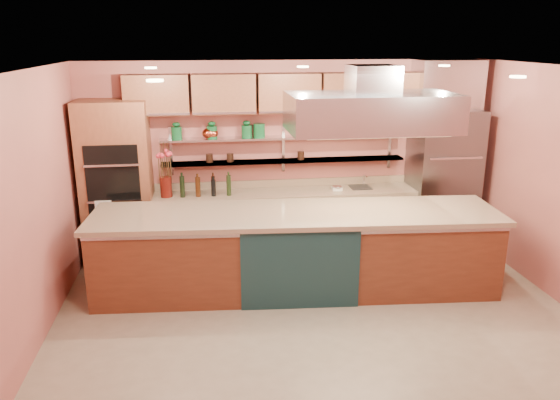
{
  "coord_description": "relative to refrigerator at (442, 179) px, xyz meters",
  "views": [
    {
      "loc": [
        -1.22,
        -5.46,
        3.11
      ],
      "look_at": [
        -0.31,
        1.0,
        1.16
      ],
      "focal_mm": 35.0,
      "sensor_mm": 36.0,
      "label": 1
    }
  ],
  "objects": [
    {
      "name": "floor",
      "position": [
        -2.35,
        -2.14,
        -1.06
      ],
      "size": [
        6.0,
        5.0,
        0.02
      ],
      "primitive_type": "cube",
      "color": "gray",
      "rests_on": "ground"
    },
    {
      "name": "ceiling",
      "position": [
        -2.35,
        -2.14,
        1.75
      ],
      "size": [
        6.0,
        5.0,
        0.02
      ],
      "primitive_type": "cube",
      "color": "black",
      "rests_on": "wall_back"
    },
    {
      "name": "wall_back",
      "position": [
        -2.35,
        0.36,
        0.35
      ],
      "size": [
        6.0,
        0.04,
        2.8
      ],
      "primitive_type": "cube",
      "color": "#BD6459",
      "rests_on": "floor"
    },
    {
      "name": "wall_front",
      "position": [
        -2.35,
        -4.64,
        0.35
      ],
      "size": [
        6.0,
        0.04,
        2.8
      ],
      "primitive_type": "cube",
      "color": "#BD6459",
      "rests_on": "floor"
    },
    {
      "name": "wall_left",
      "position": [
        -5.35,
        -2.14,
        0.35
      ],
      "size": [
        0.04,
        5.0,
        2.8
      ],
      "primitive_type": "cube",
      "color": "#BD6459",
      "rests_on": "floor"
    },
    {
      "name": "oven_stack",
      "position": [
        -4.8,
        0.04,
        0.1
      ],
      "size": [
        0.95,
        0.64,
        2.3
      ],
      "primitive_type": "cube",
      "color": "brown",
      "rests_on": "floor"
    },
    {
      "name": "refrigerator",
      "position": [
        0.0,
        0.0,
        0.0
      ],
      "size": [
        0.95,
        0.72,
        2.1
      ],
      "primitive_type": "cube",
      "color": "slate",
      "rests_on": "floor"
    },
    {
      "name": "back_counter",
      "position": [
        -2.4,
        0.06,
        -0.58
      ],
      "size": [
        3.84,
        0.64,
        0.93
      ],
      "primitive_type": "cube",
      "color": "tan",
      "rests_on": "floor"
    },
    {
      "name": "wall_shelf_lower",
      "position": [
        -2.4,
        0.23,
        0.3
      ],
      "size": [
        3.6,
        0.26,
        0.03
      ],
      "primitive_type": "cube",
      "color": "silver",
      "rests_on": "wall_back"
    },
    {
      "name": "wall_shelf_upper",
      "position": [
        -2.4,
        0.23,
        0.65
      ],
      "size": [
        3.6,
        0.26,
        0.03
      ],
      "primitive_type": "cube",
      "color": "silver",
      "rests_on": "wall_back"
    },
    {
      "name": "upper_cabinets",
      "position": [
        -2.35,
        0.18,
        1.3
      ],
      "size": [
        4.6,
        0.36,
        0.55
      ],
      "primitive_type": "cube",
      "color": "brown",
      "rests_on": "wall_back"
    },
    {
      "name": "range_hood",
      "position": [
        -1.57,
        -1.27,
        1.2
      ],
      "size": [
        2.0,
        1.0,
        0.45
      ],
      "primitive_type": "cube",
      "color": "silver",
      "rests_on": "ceiling"
    },
    {
      "name": "ceiling_downlights",
      "position": [
        -2.35,
        -1.94,
        1.72
      ],
      "size": [
        4.0,
        2.8,
        0.02
      ],
      "primitive_type": "cube",
      "color": "#FFE5A5",
      "rests_on": "ceiling"
    },
    {
      "name": "island",
      "position": [
        -2.47,
        -1.27,
        -0.53
      ],
      "size": [
        5.03,
        1.43,
        1.04
      ],
      "primitive_type": "cube",
      "rotation": [
        0.0,
        0.0,
        -0.07
      ],
      "color": "brown",
      "rests_on": "floor"
    },
    {
      "name": "flower_vase",
      "position": [
        -4.13,
        0.01,
        0.03
      ],
      "size": [
        0.19,
        0.19,
        0.29
      ],
      "primitive_type": "cylinder",
      "rotation": [
        0.0,
        0.0,
        0.17
      ],
      "color": "#5A130D",
      "rests_on": "back_counter"
    },
    {
      "name": "oil_bottle_cluster",
      "position": [
        -3.57,
        0.01,
        0.0
      ],
      "size": [
        0.81,
        0.37,
        0.25
      ],
      "primitive_type": "cube",
      "rotation": [
        0.0,
        0.0,
        -0.2
      ],
      "color": "black",
      "rests_on": "back_counter"
    },
    {
      "name": "kitchen_scale",
      "position": [
        -1.64,
        0.01,
        -0.08
      ],
      "size": [
        0.17,
        0.14,
        0.08
      ],
      "primitive_type": "cube",
      "rotation": [
        0.0,
        0.0,
        -0.23
      ],
      "color": "silver",
      "rests_on": "back_counter"
    },
    {
      "name": "bar_faucet",
      "position": [
        -1.2,
        0.11,
        -0.02
      ],
      "size": [
        0.03,
        0.03,
        0.2
      ],
      "primitive_type": "cylinder",
      "rotation": [
        0.0,
        0.0,
        0.27
      ],
      "color": "white",
      "rests_on": "back_counter"
    },
    {
      "name": "copper_kettle",
      "position": [
        -3.5,
        0.23,
        0.74
      ],
      "size": [
        0.19,
        0.19,
        0.15
      ],
      "primitive_type": "ellipsoid",
      "rotation": [
        0.0,
        0.0,
        0.02
      ],
      "color": "#B6442A",
      "rests_on": "wall_shelf_upper"
    },
    {
      "name": "green_canister",
      "position": [
        -2.77,
        0.23,
        0.76
      ],
      "size": [
        0.2,
        0.2,
        0.2
      ],
      "primitive_type": "cylinder",
      "rotation": [
        0.0,
        0.0,
        0.26
      ],
      "color": "#104E24",
      "rests_on": "wall_shelf_upper"
    }
  ]
}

